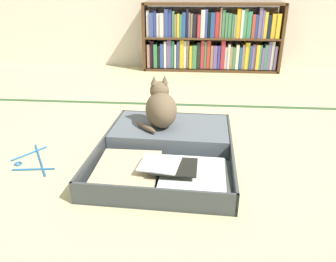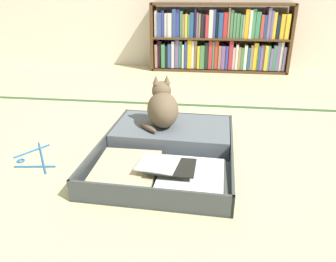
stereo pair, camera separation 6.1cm
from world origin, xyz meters
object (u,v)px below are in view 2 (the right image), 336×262
(open_suitcase, at_px, (168,146))
(black_cat, at_px, (162,108))
(bookshelf, at_px, (219,40))
(clothes_hanger, at_px, (35,158))

(open_suitcase, bearing_deg, black_cat, 110.57)
(bookshelf, height_order, open_suitcase, bookshelf)
(bookshelf, relative_size, clothes_hanger, 4.47)
(open_suitcase, height_order, clothes_hanger, open_suitcase)
(open_suitcase, bearing_deg, clothes_hanger, -167.22)
(open_suitcase, xyz_separation_m, black_cat, (-0.05, 0.14, 0.17))
(bookshelf, height_order, clothes_hanger, bookshelf)
(open_suitcase, relative_size, black_cat, 3.15)
(bookshelf, relative_size, black_cat, 5.11)
(bookshelf, bearing_deg, open_suitcase, -98.22)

